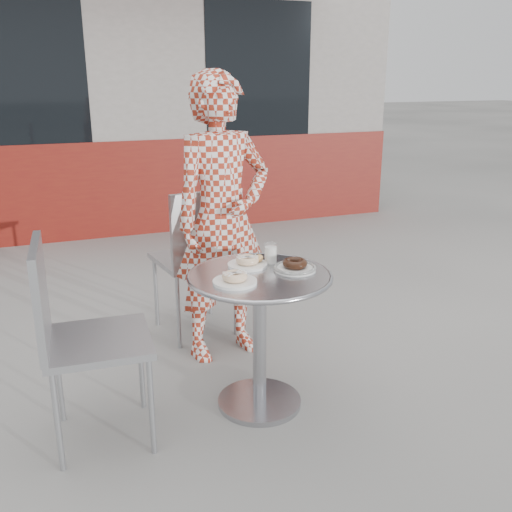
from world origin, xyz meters
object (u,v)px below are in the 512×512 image
object	(u,v)px
seated_person	(223,220)
plate_far	(248,262)
plate_checker	(295,267)
bistro_table	(260,308)
plate_near	(235,279)
milk_cup	(271,254)
chair_far	(196,288)
chair_left	(99,380)

from	to	relation	value
seated_person	plate_far	distance (m)	0.52
plate_checker	bistro_table	bearing A→B (deg)	179.42
plate_far	plate_near	world-z (taller)	same
plate_checker	milk_cup	xyz separation A→B (m)	(-0.07, 0.14, 0.03)
chair_far	plate_checker	xyz separation A→B (m)	(0.25, -1.00, 0.43)
seated_person	plate_near	size ratio (longest dim) A/B	8.12
plate_near	milk_cup	world-z (taller)	milk_cup
bistro_table	chair_far	distance (m)	1.03
chair_left	plate_near	world-z (taller)	chair_left
chair_left	milk_cup	size ratio (longest dim) A/B	9.23
plate_far	milk_cup	bearing A→B (deg)	2.40
bistro_table	plate_near	xyz separation A→B (m)	(-0.15, -0.07, 0.20)
plate_checker	milk_cup	size ratio (longest dim) A/B	2.02
plate_checker	milk_cup	world-z (taller)	milk_cup
plate_far	plate_checker	distance (m)	0.24
chair_far	plate_checker	bearing A→B (deg)	95.50
bistro_table	plate_near	size ratio (longest dim) A/B	3.49
plate_near	seated_person	bearing A→B (deg)	76.46
bistro_table	milk_cup	world-z (taller)	milk_cup
chair_left	plate_near	size ratio (longest dim) A/B	4.70
plate_near	plate_far	bearing A→B (deg)	55.86
chair_far	chair_left	distance (m)	1.23
chair_left	seated_person	xyz separation A→B (m)	(0.82, 0.64, 0.54)
chair_left	plate_far	size ratio (longest dim) A/B	4.84
plate_near	chair_far	bearing A→B (deg)	85.25
plate_near	plate_checker	xyz separation A→B (m)	(0.34, 0.07, -0.00)
bistro_table	chair_far	xyz separation A→B (m)	(-0.06, 1.00, -0.24)
chair_left	bistro_table	bearing A→B (deg)	-86.96
plate_far	chair_left	bearing A→B (deg)	-170.42
chair_far	chair_left	bearing A→B (deg)	44.96
plate_far	plate_checker	size ratio (longest dim) A/B	0.95
bistro_table	plate_near	distance (m)	0.26
bistro_table	milk_cup	bearing A→B (deg)	50.99
seated_person	chair_left	bearing A→B (deg)	-152.87
bistro_table	plate_checker	world-z (taller)	plate_checker
bistro_table	plate_near	world-z (taller)	plate_near
bistro_table	chair_far	size ratio (longest dim) A/B	0.73
bistro_table	chair_left	size ratio (longest dim) A/B	0.74
seated_person	plate_near	distance (m)	0.75
plate_far	plate_near	xyz separation A→B (m)	(-0.14, -0.21, -0.00)
plate_far	plate_checker	xyz separation A→B (m)	(0.20, -0.14, -0.00)
chair_left	chair_far	bearing A→B (deg)	-33.06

